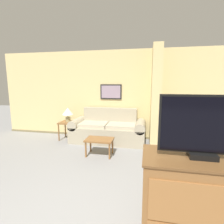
% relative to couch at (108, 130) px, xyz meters
% --- Properties ---
extents(wall_back, '(7.67, 0.16, 2.60)m').
position_rel_couch_xyz_m(wall_back, '(0.29, 0.48, 0.96)').
color(wall_back, '#DBC484').
rests_on(wall_back, ground_plane).
extents(wall_partition_pillar, '(0.24, 0.77, 2.60)m').
position_rel_couch_xyz_m(wall_partition_pillar, '(1.28, 0.04, 0.96)').
color(wall_partition_pillar, '#DBC484').
rests_on(wall_partition_pillar, ground_plane).
extents(couch, '(2.09, 0.84, 0.93)m').
position_rel_couch_xyz_m(couch, '(0.00, 0.00, 0.00)').
color(couch, tan).
rests_on(couch, ground_plane).
extents(coffee_table, '(0.63, 0.42, 0.39)m').
position_rel_couch_xyz_m(coffee_table, '(0.02, -1.00, -0.00)').
color(coffee_table, brown).
rests_on(coffee_table, ground_plane).
extents(side_table, '(0.48, 0.48, 0.52)m').
position_rel_couch_xyz_m(side_table, '(-1.20, -0.03, 0.11)').
color(side_table, brown).
rests_on(side_table, ground_plane).
extents(table_lamp, '(0.32, 0.32, 0.42)m').
position_rel_couch_xyz_m(table_lamp, '(-1.20, -0.03, 0.47)').
color(table_lamp, tan).
rests_on(table_lamp, side_table).
extents(tv_dresser, '(1.07, 0.53, 0.97)m').
position_rel_couch_xyz_m(tv_dresser, '(1.57, -3.06, 0.15)').
color(tv_dresser, brown).
rests_on(tv_dresser, ground_plane).
extents(tv, '(0.80, 0.16, 0.58)m').
position_rel_couch_xyz_m(tv, '(1.57, -3.06, 0.92)').
color(tv, black).
rests_on(tv, tv_dresser).
extents(bed, '(1.47, 2.19, 0.56)m').
position_rel_couch_xyz_m(bed, '(2.43, -0.71, -0.05)').
color(bed, brown).
rests_on(bed, ground_plane).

